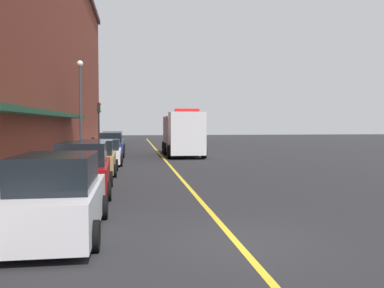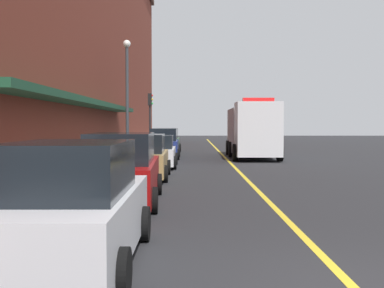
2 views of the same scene
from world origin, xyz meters
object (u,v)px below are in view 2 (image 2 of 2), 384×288
object	(u,v)px
parking_meter_2	(116,150)
street_lamp_left	(129,86)
parked_car_1	(125,171)
parked_car_4	(166,145)
parked_car_5	(169,141)
box_truck	(254,131)
parking_meter_0	(144,141)
parked_car_0	(75,208)
traffic_light_near	(152,111)
parked_car_2	(145,158)
parked_car_3	(159,152)
parking_meter_1	(145,141)

from	to	relation	value
parking_meter_2	street_lamp_left	world-z (taller)	street_lamp_left
parked_car_1	parked_car_4	world-z (taller)	parked_car_1
parked_car_5	box_truck	world-z (taller)	box_truck
box_truck	parking_meter_0	world-z (taller)	box_truck
parked_car_0	traffic_light_near	bearing A→B (deg)	2.50
parked_car_5	parking_meter_0	bearing A→B (deg)	164.96
parked_car_0	street_lamp_left	xyz separation A→B (m)	(-2.03, 20.83, 3.53)
traffic_light_near	parked_car_2	bearing A→B (deg)	-85.87
parked_car_0	parked_car_5	size ratio (longest dim) A/B	1.07
parked_car_1	box_truck	bearing A→B (deg)	-20.11
parked_car_0	traffic_light_near	size ratio (longest dim) A/B	1.07
parking_meter_0	traffic_light_near	xyz separation A→B (m)	(0.06, 5.70, 2.10)
parked_car_2	parked_car_5	world-z (taller)	parked_car_5
parked_car_1	parked_car_3	distance (m)	10.74
parked_car_4	parking_meter_1	bearing A→B (deg)	47.09
parked_car_4	parking_meter_2	xyz separation A→B (m)	(-1.48, -10.01, 0.19)
traffic_light_near	parking_meter_0	bearing A→B (deg)	-90.62
parked_car_1	street_lamp_left	xyz separation A→B (m)	(-1.96, 15.29, 3.52)
parking_meter_1	parked_car_1	bearing A→B (deg)	-85.68
parking_meter_0	parked_car_1	bearing A→B (deg)	-85.50
parked_car_2	parking_meter_2	size ratio (longest dim) A/B	3.19
parked_car_2	street_lamp_left	world-z (taller)	street_lamp_left
parked_car_1	box_truck	size ratio (longest dim) A/B	0.61
parking_meter_1	street_lamp_left	size ratio (longest dim) A/B	0.19
parked_car_0	parked_car_4	world-z (taller)	parked_car_0
parking_meter_0	parking_meter_1	bearing A→B (deg)	90.00
parked_car_2	traffic_light_near	size ratio (longest dim) A/B	0.99
parked_car_1	parking_meter_0	bearing A→B (deg)	2.61
parked_car_2	street_lamp_left	distance (m)	10.31
parked_car_5	parking_meter_1	size ratio (longest dim) A/B	3.21
parking_meter_2	street_lamp_left	distance (m)	9.26
box_truck	parking_meter_0	distance (m)	7.06
parking_meter_1	parking_meter_0	bearing A→B (deg)	-90.00
parked_car_3	street_lamp_left	world-z (taller)	street_lamp_left
box_truck	parking_meter_2	world-z (taller)	box_truck
parked_car_4	box_truck	size ratio (longest dim) A/B	0.51
parked_car_1	parked_car_2	distance (m)	5.82
parking_meter_2	parking_meter_1	bearing A→B (deg)	90.00
parked_car_3	parking_meter_0	distance (m)	6.76
parked_car_3	parking_meter_0	world-z (taller)	parked_car_3
parked_car_5	parked_car_0	bearing A→B (deg)	-179.78
parking_meter_1	parking_meter_2	xyz separation A→B (m)	(0.00, -11.36, 0.00)
parking_meter_2	parked_car_1	bearing A→B (deg)	-78.46
parking_meter_1	street_lamp_left	bearing A→B (deg)	-102.32
parked_car_0	parking_meter_0	size ratio (longest dim) A/B	3.45
box_truck	parking_meter_0	size ratio (longest dim) A/B	6.09
street_lamp_left	box_truck	bearing A→B (deg)	14.20
parking_meter_2	box_truck	bearing A→B (deg)	56.31
parked_car_0	street_lamp_left	distance (m)	21.22
parked_car_1	parked_car_3	xyz separation A→B (m)	(0.14, 10.74, -0.13)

